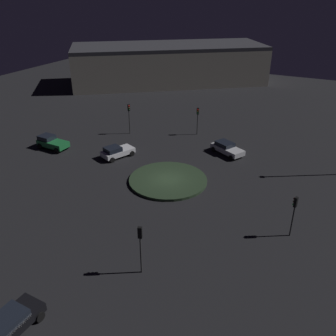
{
  "coord_description": "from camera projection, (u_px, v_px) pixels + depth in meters",
  "views": [
    {
      "loc": [
        -14.91,
        30.44,
        18.87
      ],
      "look_at": [
        0.0,
        0.0,
        1.58
      ],
      "focal_mm": 38.5,
      "sensor_mm": 36.0,
      "label": 1
    }
  ],
  "objects": [
    {
      "name": "traffic_light_west",
      "position": [
        294.0,
        209.0,
        29.17
      ],
      "size": [
        0.39,
        0.35,
        3.76
      ],
      "rotation": [
        0.0,
        0.0,
        -0.29
      ],
      "color": "#2D2D2D",
      "rests_on": "ground_plane"
    },
    {
      "name": "roundabout_island",
      "position": [
        168.0,
        180.0,
        38.71
      ],
      "size": [
        8.4,
        8.4,
        0.28
      ],
      "primitive_type": "cylinder",
      "color": "#263823",
      "rests_on": "ground_plane"
    },
    {
      "name": "traffic_light_north",
      "position": [
        140.0,
        241.0,
        25.21
      ],
      "size": [
        0.35,
        0.39,
        4.04
      ],
      "rotation": [
        0.0,
        0.0,
        -1.26
      ],
      "color": "#2D2D2D",
      "rests_on": "ground_plane"
    },
    {
      "name": "car_silver",
      "position": [
        227.0,
        148.0,
        44.8
      ],
      "size": [
        4.68,
        3.64,
        1.41
      ],
      "rotation": [
        0.0,
        0.0,
        2.65
      ],
      "color": "silver",
      "rests_on": "ground_plane"
    },
    {
      "name": "traffic_light_southeast",
      "position": [
        129.0,
        113.0,
        49.79
      ],
      "size": [
        0.39,
        0.38,
        4.27
      ],
      "rotation": [
        0.0,
        0.0,
        2.4
      ],
      "color": "#2D2D2D",
      "rests_on": "ground_plane"
    },
    {
      "name": "car_green",
      "position": [
        52.0,
        142.0,
        46.22
      ],
      "size": [
        4.16,
        2.27,
        1.62
      ],
      "rotation": [
        0.0,
        0.0,
        3.08
      ],
      "color": "#1E7238",
      "rests_on": "ground_plane"
    },
    {
      "name": "traffic_light_south",
      "position": [
        198.0,
        116.0,
        49.62
      ],
      "size": [
        0.33,
        0.38,
        3.86
      ],
      "rotation": [
        0.0,
        0.0,
        1.73
      ],
      "color": "#2D2D2D",
      "rests_on": "ground_plane"
    },
    {
      "name": "ground_plane",
      "position": [
        168.0,
        181.0,
        38.77
      ],
      "size": [
        114.52,
        114.52,
        0.0
      ],
      "primitive_type": "plane",
      "color": "black"
    },
    {
      "name": "car_black",
      "position": [
        8.0,
        325.0,
        21.51
      ],
      "size": [
        2.24,
        4.47,
        1.37
      ],
      "rotation": [
        0.0,
        0.0,
        1.52
      ],
      "color": "black",
      "rests_on": "ground_plane"
    },
    {
      "name": "store_building",
      "position": [
        169.0,
        64.0,
        76.22
      ],
      "size": [
        40.29,
        34.73,
        7.84
      ],
      "rotation": [
        0.0,
        0.0,
        6.91
      ],
      "color": "#ADA893",
      "rests_on": "ground_plane"
    },
    {
      "name": "car_white",
      "position": [
        117.0,
        151.0,
        43.86
      ],
      "size": [
        3.31,
        4.39,
        1.45
      ],
      "rotation": [
        0.0,
        0.0,
        4.3
      ],
      "color": "white",
      "rests_on": "ground_plane"
    }
  ]
}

